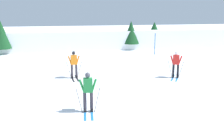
% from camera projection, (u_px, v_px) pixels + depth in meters
% --- Properties ---
extents(ground_plane, '(120.00, 120.00, 0.00)m').
position_uv_depth(ground_plane, '(157.00, 96.00, 13.03)').
color(ground_plane, white).
extents(far_snow_ridge, '(80.00, 8.42, 2.02)m').
position_uv_depth(far_snow_ridge, '(97.00, 37.00, 31.14)').
color(far_snow_ridge, white).
rests_on(far_snow_ridge, ground).
extents(skier_red, '(1.15, 1.56, 1.71)m').
position_uv_depth(skier_red, '(176.00, 63.00, 16.38)').
color(skier_red, '#237AC6').
rests_on(skier_red, ground).
extents(skier_orange, '(1.00, 1.62, 1.71)m').
position_uv_depth(skier_orange, '(74.00, 63.00, 16.33)').
color(skier_orange, black).
rests_on(skier_orange, ground).
extents(skier_green, '(1.00, 1.63, 1.71)m').
position_uv_depth(skier_green, '(88.00, 90.00, 10.85)').
color(skier_green, '#237AC6').
rests_on(skier_green, ground).
extents(trail_marker_pole, '(0.07, 0.07, 2.04)m').
position_uv_depth(trail_marker_pole, '(155.00, 44.00, 24.93)').
color(trail_marker_pole, '#1E56AD').
rests_on(trail_marker_pole, ground).
extents(conifer_far_left, '(1.80, 1.80, 3.07)m').
position_uv_depth(conifer_far_left, '(131.00, 32.00, 27.93)').
color(conifer_far_left, '#513823').
rests_on(conifer_far_left, ground).
extents(conifer_far_right, '(2.01, 2.01, 2.89)m').
position_uv_depth(conifer_far_right, '(154.00, 32.00, 29.77)').
color(conifer_far_right, '#513823').
rests_on(conifer_far_right, ground).
extents(conifer_far_centre, '(1.95, 1.95, 3.36)m').
position_uv_depth(conifer_far_centre, '(1.00, 34.00, 24.98)').
color(conifer_far_centre, '#513823').
rests_on(conifer_far_centre, ground).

